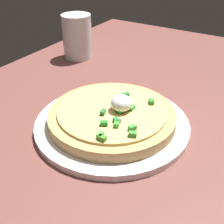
% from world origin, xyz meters
% --- Properties ---
extents(dining_table, '(1.21, 0.68, 0.02)m').
position_xyz_m(dining_table, '(0.00, 0.00, 0.01)').
color(dining_table, brown).
rests_on(dining_table, ground).
extents(plate, '(0.29, 0.29, 0.01)m').
position_xyz_m(plate, '(-0.04, -0.06, 0.03)').
color(plate, white).
rests_on(plate, dining_table).
extents(pizza, '(0.24, 0.24, 0.05)m').
position_xyz_m(pizza, '(-0.04, -0.06, 0.05)').
color(pizza, tan).
rests_on(pizza, plate).
extents(cup_near, '(0.08, 0.08, 0.12)m').
position_xyz_m(cup_near, '(0.20, 0.20, 0.07)').
color(cup_near, silver).
rests_on(cup_near, dining_table).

